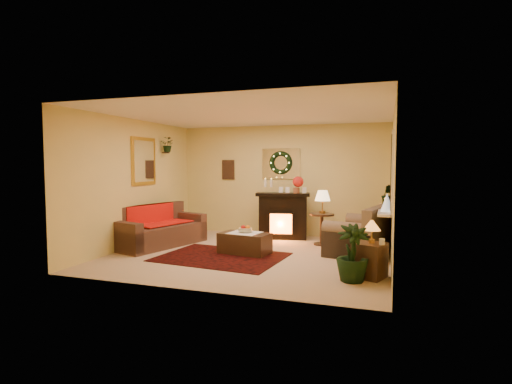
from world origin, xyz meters
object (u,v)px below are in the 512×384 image
(end_table_square, at_px, (369,259))
(coffee_table, at_px, (245,243))
(side_table_round, at_px, (322,229))
(loveseat, at_px, (359,230))
(fireplace, at_px, (283,215))
(sofa, at_px, (160,225))

(end_table_square, height_order, coffee_table, end_table_square)
(side_table_round, bearing_deg, loveseat, -30.77)
(end_table_square, bearing_deg, fireplace, 127.59)
(sofa, relative_size, fireplace, 1.83)
(end_table_square, distance_m, coffee_table, 2.48)
(side_table_round, bearing_deg, sofa, -160.36)
(loveseat, bearing_deg, end_table_square, -67.65)
(loveseat, relative_size, side_table_round, 2.35)
(end_table_square, bearing_deg, sofa, 166.01)
(coffee_table, bearing_deg, sofa, -175.92)
(loveseat, relative_size, end_table_square, 3.00)
(sofa, distance_m, coffee_table, 1.94)
(coffee_table, bearing_deg, loveseat, 30.41)
(sofa, bearing_deg, coffee_table, 11.36)
(sofa, distance_m, end_table_square, 4.36)
(sofa, relative_size, side_table_round, 2.94)
(sofa, xyz_separation_m, fireplace, (2.23, 1.55, 0.12))
(side_table_round, xyz_separation_m, end_table_square, (1.06, -2.18, -0.06))
(fireplace, height_order, side_table_round, fireplace)
(sofa, height_order, side_table_round, sofa)
(side_table_round, xyz_separation_m, coffee_table, (-1.25, -1.28, -0.12))
(fireplace, height_order, loveseat, fireplace)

